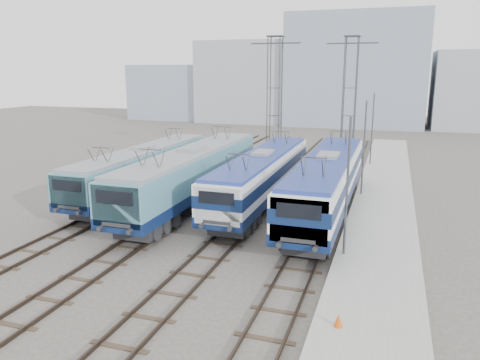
% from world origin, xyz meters
% --- Properties ---
extents(ground, '(160.00, 160.00, 0.00)m').
position_xyz_m(ground, '(0.00, 0.00, 0.00)').
color(ground, '#514C47').
extents(platform, '(4.00, 70.00, 0.30)m').
position_xyz_m(platform, '(10.20, 8.00, 0.15)').
color(platform, '#9E9E99').
rests_on(platform, ground).
extents(locomotive_far_left, '(2.72, 17.15, 3.23)m').
position_xyz_m(locomotive_far_left, '(-6.75, 9.55, 2.15)').
color(locomotive_far_left, '#0D1D46').
rests_on(locomotive_far_left, ground).
extents(locomotive_center_left, '(2.98, 18.83, 3.54)m').
position_xyz_m(locomotive_center_left, '(-2.25, 8.19, 2.34)').
color(locomotive_center_left, '#0D1D46').
rests_on(locomotive_center_left, ground).
extents(locomotive_center_right, '(2.77, 17.48, 3.29)m').
position_xyz_m(locomotive_center_right, '(2.25, 9.75, 2.24)').
color(locomotive_center_right, '#0D1D46').
rests_on(locomotive_center_right, ground).
extents(locomotive_far_right, '(2.94, 18.62, 3.50)m').
position_xyz_m(locomotive_far_right, '(6.75, 8.81, 2.37)').
color(locomotive_far_right, '#0D1D46').
rests_on(locomotive_far_right, ground).
extents(catenary_tower_west, '(4.50, 1.20, 12.00)m').
position_xyz_m(catenary_tower_west, '(0.00, 22.00, 6.64)').
color(catenary_tower_west, '#3F4247').
rests_on(catenary_tower_west, ground).
extents(catenary_tower_east, '(4.50, 1.20, 12.00)m').
position_xyz_m(catenary_tower_east, '(6.50, 24.00, 6.64)').
color(catenary_tower_east, '#3F4247').
rests_on(catenary_tower_east, ground).
extents(mast_front, '(0.12, 0.12, 7.00)m').
position_xyz_m(mast_front, '(8.60, 2.00, 3.50)').
color(mast_front, '#3F4247').
rests_on(mast_front, ground).
extents(mast_mid, '(0.12, 0.12, 7.00)m').
position_xyz_m(mast_mid, '(8.60, 14.00, 3.50)').
color(mast_mid, '#3F4247').
rests_on(mast_mid, ground).
extents(mast_rear, '(0.12, 0.12, 7.00)m').
position_xyz_m(mast_rear, '(8.60, 26.00, 3.50)').
color(mast_rear, '#3F4247').
rests_on(mast_rear, ground).
extents(safety_cone, '(0.32, 0.32, 0.49)m').
position_xyz_m(safety_cone, '(9.13, -4.88, 0.54)').
color(safety_cone, '#D04F0F').
rests_on(safety_cone, platform).
extents(building_west, '(18.00, 12.00, 14.00)m').
position_xyz_m(building_west, '(-14.00, 62.00, 7.00)').
color(building_west, '#979FA8').
rests_on(building_west, ground).
extents(building_center, '(22.00, 14.00, 18.00)m').
position_xyz_m(building_center, '(4.00, 62.00, 9.00)').
color(building_center, '#8995A6').
rests_on(building_center, ground).
extents(building_far_west, '(14.00, 10.00, 10.00)m').
position_xyz_m(building_far_west, '(-30.00, 62.00, 5.00)').
color(building_far_west, '#8995A6').
rests_on(building_far_west, ground).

